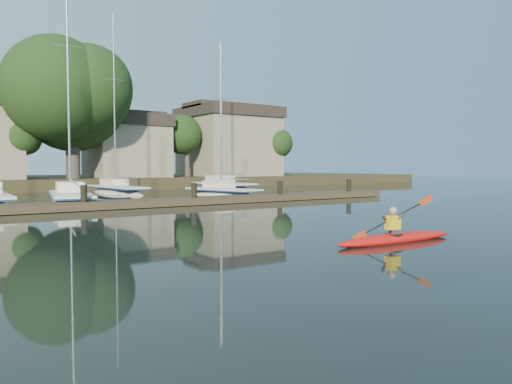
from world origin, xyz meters
TOP-DOWN VIEW (x-y plane):
  - ground at (0.00, 0.00)m, footprint 160.00×160.00m
  - kayak at (1.18, -1.49)m, footprint 4.38×1.00m
  - dock at (0.00, 14.00)m, footprint 34.00×2.00m
  - sailboat_2 at (-2.54, 18.22)m, footprint 3.80×9.38m
  - sailboat_3 at (7.99, 19.22)m, footprint 3.40×7.59m
  - sailboat_6 at (3.19, 27.12)m, footprint 2.52×9.53m
  - sailboat_7 at (12.67, 26.95)m, footprint 2.99×8.66m
  - shore at (1.61, 40.29)m, footprint 90.00×25.25m

SIDE VIEW (x-z plane):
  - sailboat_7 at x=12.67m, z-range -7.05..6.64m
  - sailboat_2 at x=-2.54m, z-range -7.76..7.38m
  - sailboat_3 at x=7.99m, z-range -6.10..5.75m
  - sailboat_6 at x=3.19m, z-range -7.67..7.32m
  - ground at x=0.00m, z-range 0.00..0.00m
  - kayak at x=1.18m, z-range -0.53..0.87m
  - dock at x=0.00m, z-range -0.70..1.10m
  - shore at x=1.61m, z-range -3.15..9.60m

